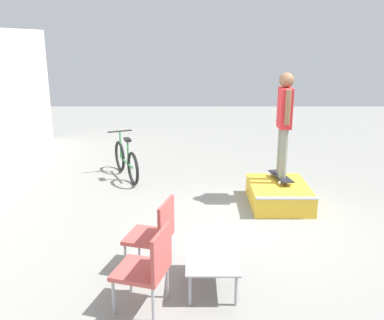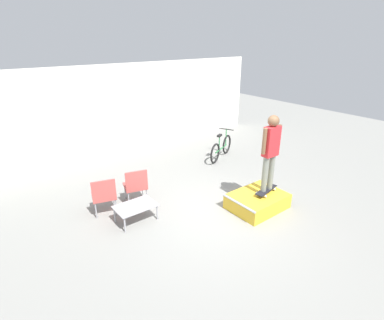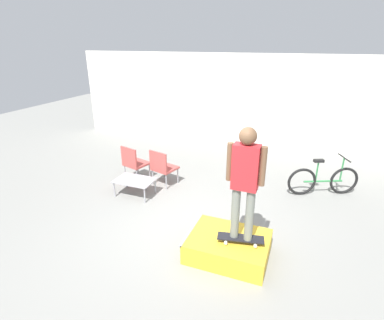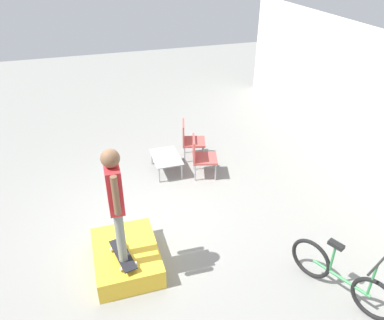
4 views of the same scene
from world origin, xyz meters
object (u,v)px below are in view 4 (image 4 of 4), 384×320
object	(u,v)px
coffee_table	(166,158)
skate_ramp_box	(126,256)
person_skater	(115,197)
patio_chair_left	(190,139)
patio_chair_right	(201,155)
bicycle	(341,277)
skateboard_on_ramp	(123,255)

from	to	relation	value
coffee_table	skate_ramp_box	bearing A→B (deg)	-26.60
person_skater	patio_chair_left	bearing A→B (deg)	148.53
person_skater	patio_chair_right	bearing A→B (deg)	140.63
patio_chair_left	patio_chair_right	distance (m)	0.80
patio_chair_left	bicycle	size ratio (longest dim) A/B	0.60
person_skater	patio_chair_left	distance (m)	3.91
patio_chair_left	patio_chair_right	xyz separation A→B (m)	(0.80, -0.00, 0.00)
skateboard_on_ramp	patio_chair_right	distance (m)	3.13
patio_chair_left	coffee_table	bearing A→B (deg)	137.92
patio_chair_right	skate_ramp_box	bearing A→B (deg)	153.10
skate_ramp_box	patio_chair_right	size ratio (longest dim) A/B	1.45
patio_chair_right	bicycle	bearing A→B (deg)	-150.72
coffee_table	bicycle	world-z (taller)	bicycle
skate_ramp_box	skateboard_on_ramp	world-z (taller)	skateboard_on_ramp
coffee_table	patio_chair_left	size ratio (longest dim) A/B	0.97
patio_chair_right	bicycle	distance (m)	3.77
coffee_table	person_skater	bearing A→B (deg)	-25.88
coffee_table	skateboard_on_ramp	bearing A→B (deg)	-25.88
patio_chair_right	coffee_table	bearing A→B (deg)	76.30
skateboard_on_ramp	patio_chair_right	bearing A→B (deg)	128.26
coffee_table	patio_chair_right	distance (m)	0.80
person_skater	coffee_table	distance (m)	3.29
skate_ramp_box	patio_chair_left	xyz separation A→B (m)	(-2.97, 1.96, 0.33)
skateboard_on_ramp	patio_chair_left	bearing A→B (deg)	136.15
patio_chair_left	bicycle	distance (m)	4.56
skate_ramp_box	person_skater	size ratio (longest dim) A/B	0.74
bicycle	person_skater	bearing A→B (deg)	-137.66
skateboard_on_ramp	coffee_table	xyz separation A→B (m)	(-2.76, 1.34, -0.10)
skate_ramp_box	coffee_table	xyz separation A→B (m)	(-2.55, 1.28, 0.16)
skateboard_on_ramp	coffee_table	size ratio (longest dim) A/B	0.85
skate_ramp_box	person_skater	world-z (taller)	person_skater
patio_chair_left	skateboard_on_ramp	bearing A→B (deg)	163.56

